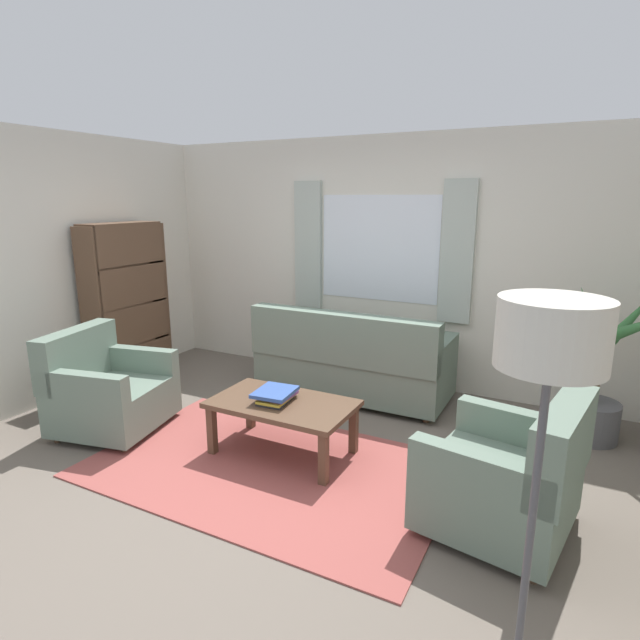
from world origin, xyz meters
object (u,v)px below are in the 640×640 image
at_px(book_stack_on_table, 276,395).
at_px(bookshelf, 131,302).
at_px(couch, 351,362).
at_px(armchair_left, 107,390).
at_px(coffee_table, 283,408).
at_px(armchair_right, 510,478).
at_px(standing_lamp, 548,370).
at_px(potted_plant, 596,380).

height_order(book_stack_on_table, bookshelf, bookshelf).
bearing_deg(couch, armchair_left, 46.04).
bearing_deg(armchair_left, book_stack_on_table, -91.11).
height_order(coffee_table, bookshelf, bookshelf).
relative_size(coffee_table, book_stack_on_table, 3.08).
bearing_deg(armchair_right, book_stack_on_table, -86.66).
bearing_deg(book_stack_on_table, armchair_left, -169.18).
bearing_deg(standing_lamp, armchair_right, 99.38).
bearing_deg(armchair_right, couch, -122.35).
relative_size(armchair_right, bookshelf, 0.56).
height_order(coffee_table, book_stack_on_table, book_stack_on_table).
bearing_deg(couch, coffee_table, 90.36).
distance_m(book_stack_on_table, potted_plant, 2.62).
distance_m(couch, book_stack_on_table, 1.35).
bearing_deg(book_stack_on_table, coffee_table, 15.71).
xyz_separation_m(couch, armchair_left, (-1.58, -1.64, -0.01)).
xyz_separation_m(armchair_right, bookshelf, (-4.03, 0.91, 0.52)).
bearing_deg(bookshelf, couch, 104.90).
distance_m(armchair_left, coffee_table, 1.62).
height_order(armchair_left, coffee_table, armchair_left).
distance_m(armchair_left, potted_plant, 4.11).
distance_m(couch, potted_plant, 2.16).
bearing_deg(coffee_table, bookshelf, 163.06).
relative_size(couch, standing_lamp, 1.15).
xyz_separation_m(armchair_left, standing_lamp, (3.47, -1.03, 1.05)).
height_order(armchair_right, bookshelf, bookshelf).
xyz_separation_m(potted_plant, bookshelf, (-4.48, -0.71, 0.36)).
height_order(coffee_table, potted_plant, potted_plant).
height_order(potted_plant, standing_lamp, standing_lamp).
distance_m(coffee_table, standing_lamp, 2.53).
height_order(armchair_right, potted_plant, potted_plant).
bearing_deg(potted_plant, standing_lamp, -95.40).
relative_size(potted_plant, standing_lamp, 0.78).
xyz_separation_m(coffee_table, potted_plant, (2.15, 1.42, 0.13)).
distance_m(coffee_table, book_stack_on_table, 0.12).
height_order(armchair_left, potted_plant, potted_plant).
bearing_deg(standing_lamp, couch, 125.46).
bearing_deg(book_stack_on_table, armchair_right, -6.19).
bearing_deg(armchair_right, potted_plant, 174.12).
bearing_deg(couch, book_stack_on_table, 88.22).
xyz_separation_m(book_stack_on_table, potted_plant, (2.20, 1.43, 0.03)).
bearing_deg(couch, potted_plant, -177.67).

